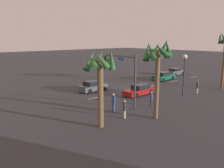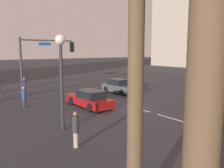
{
  "view_description": "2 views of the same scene",
  "coord_description": "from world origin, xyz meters",
  "px_view_note": "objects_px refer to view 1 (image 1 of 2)",
  "views": [
    {
      "loc": [
        22.71,
        22.21,
        7.27
      ],
      "look_at": [
        2.59,
        -0.49,
        1.25
      ],
      "focal_mm": 36.86,
      "sensor_mm": 36.0,
      "label": 1
    },
    {
      "loc": [
        -14.99,
        12.02,
        4.44
      ],
      "look_at": [
        2.42,
        -1.03,
        1.3
      ],
      "focal_mm": 36.86,
      "sensor_mm": 36.0,
      "label": 2
    }
  ],
  "objects_px": {
    "streetlamp": "(185,67)",
    "palm_tree_0": "(157,60)",
    "car_0": "(93,87)",
    "pedestrian_1": "(151,98)",
    "car_1": "(140,90)",
    "car_2": "(175,72)",
    "pedestrian_2": "(125,109)",
    "traffic_signal": "(123,71)",
    "car_3": "(164,76)",
    "pedestrian_0": "(197,87)",
    "pedestrian_3": "(113,102)",
    "palm_tree_1": "(101,71)"
  },
  "relations": [
    {
      "from": "car_1",
      "to": "car_3",
      "type": "height_order",
      "value": "car_3"
    },
    {
      "from": "car_2",
      "to": "pedestrian_1",
      "type": "relative_size",
      "value": 2.49
    },
    {
      "from": "car_2",
      "to": "pedestrian_0",
      "type": "distance_m",
      "value": 15.93
    },
    {
      "from": "palm_tree_0",
      "to": "streetlamp",
      "type": "bearing_deg",
      "value": -162.66
    },
    {
      "from": "pedestrian_3",
      "to": "car_0",
      "type": "bearing_deg",
      "value": -114.33
    },
    {
      "from": "pedestrian_1",
      "to": "palm_tree_0",
      "type": "relative_size",
      "value": 0.23
    },
    {
      "from": "car_3",
      "to": "pedestrian_0",
      "type": "height_order",
      "value": "pedestrian_0"
    },
    {
      "from": "traffic_signal",
      "to": "palm_tree_1",
      "type": "bearing_deg",
      "value": 30.07
    },
    {
      "from": "traffic_signal",
      "to": "pedestrian_1",
      "type": "distance_m",
      "value": 4.3
    },
    {
      "from": "car_0",
      "to": "pedestrian_2",
      "type": "xyz_separation_m",
      "value": [
        4.51,
        10.88,
        0.26
      ]
    },
    {
      "from": "car_0",
      "to": "car_1",
      "type": "xyz_separation_m",
      "value": [
        -3.36,
        5.74,
        -0.05
      ]
    },
    {
      "from": "pedestrian_2",
      "to": "pedestrian_3",
      "type": "bearing_deg",
      "value": -104.69
    },
    {
      "from": "car_0",
      "to": "car_1",
      "type": "height_order",
      "value": "car_0"
    },
    {
      "from": "car_1",
      "to": "car_2",
      "type": "height_order",
      "value": "car_2"
    },
    {
      "from": "palm_tree_1",
      "to": "pedestrian_1",
      "type": "bearing_deg",
      "value": -172.39
    },
    {
      "from": "car_2",
      "to": "traffic_signal",
      "type": "height_order",
      "value": "traffic_signal"
    },
    {
      "from": "car_0",
      "to": "pedestrian_1",
      "type": "height_order",
      "value": "pedestrian_1"
    },
    {
      "from": "car_2",
      "to": "pedestrian_2",
      "type": "bearing_deg",
      "value": 24.06
    },
    {
      "from": "car_1",
      "to": "pedestrian_1",
      "type": "xyz_separation_m",
      "value": [
        2.9,
        4.27,
        0.25
      ]
    },
    {
      "from": "traffic_signal",
      "to": "pedestrian_1",
      "type": "relative_size",
      "value": 3.42
    },
    {
      "from": "car_3",
      "to": "palm_tree_1",
      "type": "relative_size",
      "value": 0.71
    },
    {
      "from": "car_0",
      "to": "palm_tree_1",
      "type": "xyz_separation_m",
      "value": [
        7.42,
        11.06,
        4.06
      ]
    },
    {
      "from": "streetlamp",
      "to": "palm_tree_0",
      "type": "relative_size",
      "value": 0.73
    },
    {
      "from": "pedestrian_1",
      "to": "car_2",
      "type": "bearing_deg",
      "value": -152.95
    },
    {
      "from": "car_0",
      "to": "car_3",
      "type": "relative_size",
      "value": 0.89
    },
    {
      "from": "streetlamp",
      "to": "pedestrian_2",
      "type": "distance_m",
      "value": 12.04
    },
    {
      "from": "pedestrian_3",
      "to": "car_1",
      "type": "bearing_deg",
      "value": -157.82
    },
    {
      "from": "car_0",
      "to": "pedestrian_0",
      "type": "height_order",
      "value": "pedestrian_0"
    },
    {
      "from": "streetlamp",
      "to": "palm_tree_0",
      "type": "bearing_deg",
      "value": 17.34
    },
    {
      "from": "traffic_signal",
      "to": "palm_tree_1",
      "type": "height_order",
      "value": "palm_tree_1"
    },
    {
      "from": "pedestrian_1",
      "to": "car_3",
      "type": "bearing_deg",
      "value": -148.6
    },
    {
      "from": "pedestrian_2",
      "to": "pedestrian_3",
      "type": "distance_m",
      "value": 2.25
    },
    {
      "from": "car_3",
      "to": "car_2",
      "type": "bearing_deg",
      "value": -163.85
    },
    {
      "from": "pedestrian_1",
      "to": "palm_tree_0",
      "type": "xyz_separation_m",
      "value": [
        2.81,
        2.76,
        4.57
      ]
    },
    {
      "from": "traffic_signal",
      "to": "pedestrian_1",
      "type": "xyz_separation_m",
      "value": [
        -2.05,
        2.32,
        -2.98
      ]
    },
    {
      "from": "pedestrian_0",
      "to": "pedestrian_1",
      "type": "xyz_separation_m",
      "value": [
        9.29,
        -0.35,
        -0.04
      ]
    },
    {
      "from": "pedestrian_0",
      "to": "palm_tree_1",
      "type": "xyz_separation_m",
      "value": [
        17.17,
        0.7,
        3.82
      ]
    },
    {
      "from": "car_0",
      "to": "pedestrian_1",
      "type": "distance_m",
      "value": 10.02
    },
    {
      "from": "palm_tree_0",
      "to": "palm_tree_1",
      "type": "bearing_deg",
      "value": -18.67
    },
    {
      "from": "pedestrian_3",
      "to": "palm_tree_0",
      "type": "distance_m",
      "value": 6.23
    },
    {
      "from": "pedestrian_3",
      "to": "palm_tree_0",
      "type": "xyz_separation_m",
      "value": [
        -1.58,
        4.06,
        4.46
      ]
    },
    {
      "from": "car_3",
      "to": "streetlamp",
      "type": "distance_m",
      "value": 11.9
    },
    {
      "from": "car_3",
      "to": "pedestrian_2",
      "type": "height_order",
      "value": "pedestrian_2"
    },
    {
      "from": "car_3",
      "to": "pedestrian_1",
      "type": "relative_size",
      "value": 2.83
    },
    {
      "from": "traffic_signal",
      "to": "car_2",
      "type": "bearing_deg",
      "value": -160.02
    },
    {
      "from": "car_3",
      "to": "traffic_signal",
      "type": "height_order",
      "value": "traffic_signal"
    },
    {
      "from": "pedestrian_0",
      "to": "car_1",
      "type": "bearing_deg",
      "value": -35.88
    },
    {
      "from": "car_3",
      "to": "pedestrian_0",
      "type": "relative_size",
      "value": 2.74
    },
    {
      "from": "streetlamp",
      "to": "pedestrian_2",
      "type": "relative_size",
      "value": 3.06
    },
    {
      "from": "car_0",
      "to": "palm_tree_0",
      "type": "distance_m",
      "value": 13.83
    }
  ]
}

